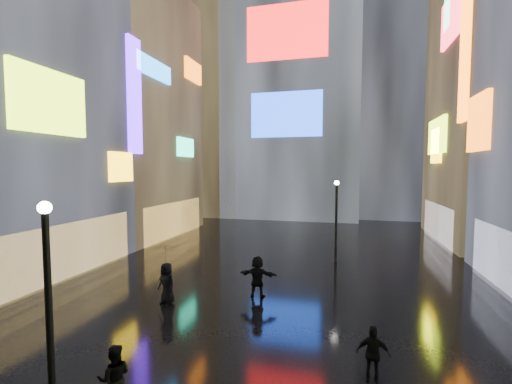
% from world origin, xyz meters
% --- Properties ---
extents(ground, '(140.00, 140.00, 0.00)m').
position_xyz_m(ground, '(0.00, 20.00, 0.00)').
color(ground, black).
rests_on(ground, ground).
extents(building_left_far, '(10.28, 12.00, 22.00)m').
position_xyz_m(building_left_far, '(-15.98, 26.00, 10.98)').
color(building_left_far, black).
rests_on(building_left_far, ground).
extents(tower_main, '(16.00, 14.20, 42.00)m').
position_xyz_m(tower_main, '(-3.00, 43.97, 21.01)').
color(tower_main, black).
rests_on(tower_main, ground).
extents(tower_flank_right, '(12.00, 12.00, 34.00)m').
position_xyz_m(tower_flank_right, '(9.00, 46.00, 17.00)').
color(tower_flank_right, black).
rests_on(tower_flank_right, ground).
extents(tower_flank_left, '(10.00, 10.00, 26.00)m').
position_xyz_m(tower_flank_left, '(-14.00, 42.00, 13.00)').
color(tower_flank_left, black).
rests_on(tower_flank_left, ground).
extents(lamp_near, '(0.30, 0.30, 5.20)m').
position_xyz_m(lamp_near, '(-3.14, 4.97, 2.94)').
color(lamp_near, black).
rests_on(lamp_near, ground).
extents(lamp_far, '(0.30, 0.30, 5.20)m').
position_xyz_m(lamp_far, '(2.97, 20.93, 2.94)').
color(lamp_far, black).
rests_on(lamp_far, ground).
extents(pedestrian_1, '(1.01, 0.95, 1.65)m').
position_xyz_m(pedestrian_1, '(-1.92, 5.59, 0.82)').
color(pedestrian_1, black).
rests_on(pedestrian_1, ground).
extents(pedestrian_3, '(0.94, 0.44, 1.56)m').
position_xyz_m(pedestrian_3, '(4.31, 8.44, 0.78)').
color(pedestrian_3, black).
rests_on(pedestrian_3, ground).
extents(pedestrian_4, '(1.03, 0.83, 1.82)m').
position_xyz_m(pedestrian_4, '(-4.05, 11.96, 0.91)').
color(pedestrian_4, black).
rests_on(pedestrian_4, ground).
extents(pedestrian_5, '(1.78, 0.57, 1.91)m').
position_xyz_m(pedestrian_5, '(-0.38, 13.73, 0.96)').
color(pedestrian_5, black).
rests_on(pedestrian_5, ground).
extents(umbrella_2, '(1.22, 1.21, 0.80)m').
position_xyz_m(umbrella_2, '(-4.05, 11.96, 2.22)').
color(umbrella_2, black).
rests_on(umbrella_2, pedestrian_4).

